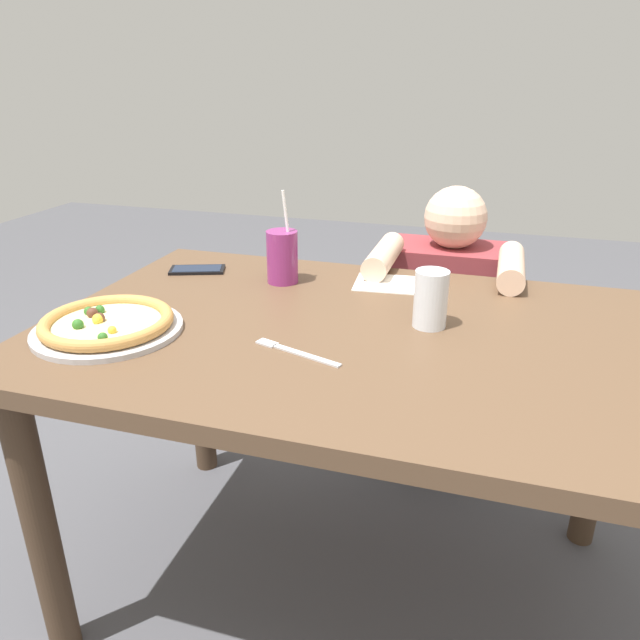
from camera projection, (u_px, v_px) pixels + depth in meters
The scene contains 9 objects.
ground_plane at pixel (349, 585), 1.60m from camera, with size 8.00×8.00×0.00m, color #4C4C51.
dining_table at pixel (355, 370), 1.34m from camera, with size 1.37×0.90×0.75m.
pizza_near at pixel (107, 324), 1.28m from camera, with size 0.32×0.32×0.04m.
drink_cup_colored at pixel (282, 257), 1.56m from camera, with size 0.08×0.08×0.24m.
water_cup_clear at pixel (431, 298), 1.29m from camera, with size 0.07×0.07×0.13m.
paper_napkin at pixel (386, 283), 1.57m from camera, with size 0.16×0.14×0.00m, color white.
fork at pixel (293, 351), 1.19m from camera, with size 0.20×0.08×0.00m.
cell_phone at pixel (197, 270), 1.67m from camera, with size 0.17×0.12×0.01m.
diner_seated at pixel (444, 345), 1.98m from camera, with size 0.42×0.52×0.95m.
Camera 1 is at (0.27, -1.17, 1.27)m, focal length 33.53 mm.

